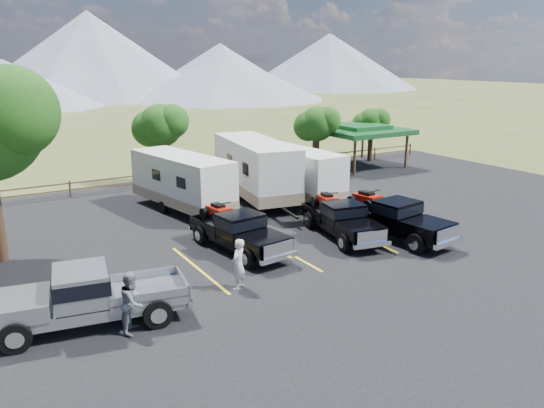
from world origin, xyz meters
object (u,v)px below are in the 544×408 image
rig_left (238,230)px  rig_center (341,218)px  trailer_right (295,173)px  trailer_left (182,182)px  person_b (132,302)px  rig_right (392,217)px  trailer_center (255,169)px  pickup_silver (88,296)px  person_a (238,264)px  pavilion (360,130)px

rig_left → rig_center: 5.02m
trailer_right → trailer_left: bearing=167.6°
person_b → rig_right: bearing=-43.9°
trailer_center → trailer_right: trailer_center is taller
rig_left → trailer_right: trailer_right is taller
pickup_silver → person_a: person_a is taller
pickup_silver → rig_left: bearing=126.4°
rig_left → person_a: (-1.80, -3.53, 0.03)m
rig_right → trailer_right: (-0.03, 8.04, 0.60)m
pavilion → pickup_silver: size_ratio=0.97×
rig_center → rig_right: (1.96, -1.30, 0.07)m
trailer_center → pickup_silver: bearing=-128.9°
pavilion → trailer_left: pavilion is taller
rig_left → rig_right: rig_right is taller
trailer_center → person_b: 15.85m
person_b → rig_center: bearing=-35.6°
pavilion → trailer_center: 12.88m
rig_right → pickup_silver: bearing=178.8°
trailer_left → person_a: size_ratio=4.70×
pickup_silver → rig_right: bearing=105.5°
trailer_left → trailer_right: size_ratio=1.03×
rig_center → person_b: size_ratio=3.00×
pavilion → rig_left: size_ratio=1.07×
rig_right → person_a: rig_right is taller
pavilion → trailer_right: pavilion is taller
pickup_silver → person_b: size_ratio=3.36×
rig_center → trailer_right: 7.05m
trailer_center → person_a: 12.49m
rig_left → rig_center: bearing=-15.8°
pavilion → pickup_silver: (-23.68, -15.46, -1.79)m
rig_center → trailer_center: 7.87m
rig_right → person_b: rig_right is taller
pavilion → rig_left: pavilion is taller
rig_left → trailer_center: bearing=48.8°
trailer_left → person_b: bearing=-128.4°
trailer_left → pickup_silver: trailer_left is taller
pavilion → person_b: size_ratio=3.25×
trailer_right → person_b: (-12.80, -10.55, -0.61)m
pavilion → rig_left: bearing=-144.5°
trailer_right → pickup_silver: 16.81m
trailer_center → person_b: size_ratio=5.28×
person_a → person_b: person_b is taller
person_a → trailer_right: bearing=-167.1°
rig_center → pavilion: bearing=57.3°
rig_center → trailer_left: bearing=130.8°
pickup_silver → person_a: bearing=99.6°
pavilion → person_b: (-22.62, -16.52, -1.79)m
pavilion → trailer_left: 17.14m
rig_right → trailer_right: bearing=83.1°
rig_right → trailer_left: trailer_left is taller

